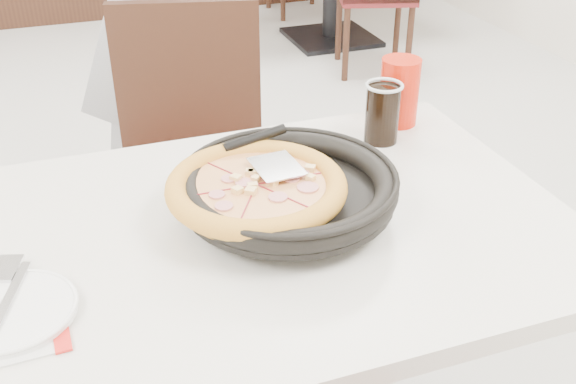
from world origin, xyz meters
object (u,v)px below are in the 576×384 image
object	(u,v)px
side_plate	(12,312)
red_cup	(399,92)
chair_far	(194,186)
pizza_pan	(288,196)
diner_person	(153,7)
cola_glass	(382,115)
main_table	(255,372)
pizza	(257,195)

from	to	relation	value
side_plate	red_cup	xyz separation A→B (m)	(0.88, 0.43, 0.07)
chair_far	side_plate	world-z (taller)	chair_far
pizza_pan	red_cup	distance (m)	0.49
chair_far	diner_person	world-z (taller)	diner_person
cola_glass	diner_person	xyz separation A→B (m)	(-0.35, 0.97, 0.03)
main_table	cola_glass	xyz separation A→B (m)	(0.38, 0.24, 0.44)
cola_glass	main_table	bearing A→B (deg)	-148.04
pizza	red_cup	distance (m)	0.55
side_plate	red_cup	distance (m)	0.98
pizza	cola_glass	xyz separation A→B (m)	(0.37, 0.23, 0.00)
main_table	side_plate	size ratio (longest dim) A/B	6.17
cola_glass	diner_person	bearing A→B (deg)	109.76
chair_far	side_plate	distance (m)	0.93
pizza	side_plate	bearing A→B (deg)	-163.78
red_cup	diner_person	size ratio (longest dim) A/B	0.10
pizza	cola_glass	bearing A→B (deg)	32.24
chair_far	cola_glass	xyz separation A→B (m)	(0.36, -0.41, 0.34)
pizza_pan	cola_glass	xyz separation A→B (m)	(0.31, 0.23, 0.02)
main_table	side_plate	world-z (taller)	side_plate
cola_glass	red_cup	size ratio (longest dim) A/B	0.81
chair_far	pizza_pan	bearing A→B (deg)	108.03
main_table	red_cup	bearing A→B (deg)	34.12
main_table	side_plate	xyz separation A→B (m)	(-0.41, -0.12, 0.38)
pizza	cola_glass	size ratio (longest dim) A/B	2.21
side_plate	pizza_pan	bearing A→B (deg)	14.86
main_table	cola_glass	world-z (taller)	cola_glass
side_plate	diner_person	distance (m)	1.40
main_table	cola_glass	distance (m)	0.63
diner_person	pizza	bearing A→B (deg)	72.27
cola_glass	diner_person	distance (m)	1.03
red_cup	diner_person	xyz separation A→B (m)	(-0.43, 0.89, 0.01)
chair_far	red_cup	xyz separation A→B (m)	(0.44, -0.34, 0.35)
side_plate	red_cup	size ratio (longest dim) A/B	1.21
chair_far	pizza	distance (m)	0.73
side_plate	cola_glass	world-z (taller)	cola_glass
chair_far	cola_glass	distance (m)	0.65
main_table	pizza_pan	bearing A→B (deg)	9.49
pizza_pan	diner_person	size ratio (longest dim) A/B	0.24
chair_far	diner_person	xyz separation A→B (m)	(0.02, 0.55, 0.37)
main_table	red_cup	size ratio (longest dim) A/B	7.50
chair_far	diner_person	bearing A→B (deg)	-78.79
pizza_pan	diner_person	world-z (taller)	diner_person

